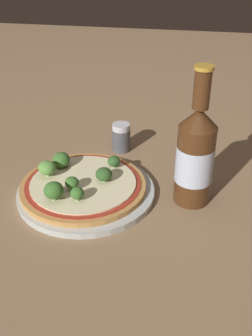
# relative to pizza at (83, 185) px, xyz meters

# --- Properties ---
(ground_plane) EXTENTS (3.00, 3.00, 0.00)m
(ground_plane) POSITION_rel_pizza_xyz_m (-0.01, -0.01, -0.02)
(ground_plane) COLOR #846647
(plate) EXTENTS (0.26, 0.26, 0.01)m
(plate) POSITION_rel_pizza_xyz_m (0.01, -0.00, -0.01)
(plate) COLOR #B2B7B2
(plate) RESTS_ON ground_plane
(pizza) EXTENTS (0.24, 0.24, 0.01)m
(pizza) POSITION_rel_pizza_xyz_m (0.00, 0.00, 0.00)
(pizza) COLOR #B77F42
(pizza) RESTS_ON plate
(broccoli_floret_0) EXTENTS (0.02, 0.02, 0.03)m
(broccoli_floret_0) POSITION_rel_pizza_xyz_m (0.01, -0.06, 0.02)
(broccoli_floret_0) COLOR #7A9E5B
(broccoli_floret_0) RESTS_ON pizza
(broccoli_floret_1) EXTENTS (0.03, 0.03, 0.03)m
(broccoli_floret_1) POSITION_rel_pizza_xyz_m (-0.02, -0.03, 0.02)
(broccoli_floret_1) COLOR #7A9E5B
(broccoli_floret_1) RESTS_ON pizza
(broccoli_floret_2) EXTENTS (0.03, 0.03, 0.03)m
(broccoli_floret_2) POSITION_rel_pizza_xyz_m (-0.06, 0.05, 0.02)
(broccoli_floret_2) COLOR #7A9E5B
(broccoli_floret_2) RESTS_ON pizza
(broccoli_floret_3) EXTENTS (0.03, 0.03, 0.03)m
(broccoli_floret_3) POSITION_rel_pizza_xyz_m (-0.07, 0.01, 0.03)
(broccoli_floret_3) COLOR #7A9E5B
(broccoli_floret_3) RESTS_ON pizza
(broccoli_floret_4) EXTENTS (0.03, 0.03, 0.03)m
(broccoli_floret_4) POSITION_rel_pizza_xyz_m (0.04, 0.01, 0.02)
(broccoli_floret_4) COLOR #7A9E5B
(broccoli_floret_4) RESTS_ON pizza
(broccoli_floret_5) EXTENTS (0.03, 0.03, 0.02)m
(broccoli_floret_5) POSITION_rel_pizza_xyz_m (0.05, 0.06, 0.02)
(broccoli_floret_5) COLOR #7A9E5B
(broccoli_floret_5) RESTS_ON pizza
(broccoli_floret_6) EXTENTS (0.03, 0.03, 0.04)m
(broccoli_floret_6) POSITION_rel_pizza_xyz_m (-0.03, -0.07, 0.03)
(broccoli_floret_6) COLOR #7A9E5B
(broccoli_floret_6) RESTS_ON pizza
(beer_bottle) EXTENTS (0.07, 0.07, 0.25)m
(beer_bottle) POSITION_rel_pizza_xyz_m (0.20, 0.02, 0.07)
(beer_bottle) COLOR #472814
(beer_bottle) RESTS_ON ground_plane
(pepper_shaker) EXTENTS (0.04, 0.04, 0.06)m
(pepper_shaker) POSITION_rel_pizza_xyz_m (0.04, 0.18, 0.01)
(pepper_shaker) COLOR #4C4C51
(pepper_shaker) RESTS_ON ground_plane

